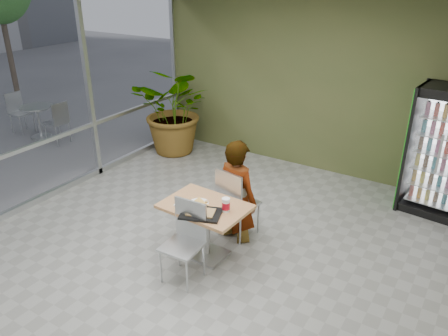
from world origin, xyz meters
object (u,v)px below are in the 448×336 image
at_px(cafeteria_tray, 201,214).
at_px(seated_woman, 237,200).
at_px(dining_table, 205,220).
at_px(potted_plant, 177,110).
at_px(chair_far, 234,199).
at_px(soda_cup, 226,205).
at_px(beverage_fridge, 441,152).
at_px(chair_near, 187,234).

bearing_deg(cafeteria_tray, seated_woman, 89.22).
xyz_separation_m(dining_table, potted_plant, (-2.49, 2.63, 0.35)).
height_order(chair_far, soda_cup, chair_far).
distance_m(chair_far, beverage_fridge, 3.19).
xyz_separation_m(dining_table, beverage_fridge, (2.27, 2.84, 0.43)).
bearing_deg(chair_far, potted_plant, -28.66).
relative_size(dining_table, potted_plant, 0.61).
distance_m(seated_woman, potted_plant, 3.30).
xyz_separation_m(seated_woman, beverage_fridge, (2.17, 2.23, 0.40)).
distance_m(dining_table, seated_woman, 0.62).
bearing_deg(seated_woman, potted_plant, -27.68).
distance_m(dining_table, cafeteria_tray, 0.33).
distance_m(soda_cup, beverage_fridge, 3.45).
height_order(seated_woman, potted_plant, potted_plant).
distance_m(seated_woman, soda_cup, 0.69).
bearing_deg(chair_far, chair_near, 97.37).
xyz_separation_m(soda_cup, potted_plant, (-2.79, 2.62, 0.05)).
bearing_deg(potted_plant, dining_table, -46.62).
bearing_deg(seated_woman, chair_near, 96.48).
bearing_deg(beverage_fridge, soda_cup, -118.56).
bearing_deg(potted_plant, soda_cup, -43.26).
relative_size(soda_cup, beverage_fridge, 0.09).
xyz_separation_m(dining_table, cafeteria_tray, (0.09, -0.22, 0.23)).
distance_m(chair_near, cafeteria_tray, 0.30).
height_order(seated_woman, cafeteria_tray, seated_woman).
bearing_deg(beverage_fridge, cafeteria_tray, -119.20).
xyz_separation_m(chair_far, chair_near, (-0.05, -1.00, -0.03)).
bearing_deg(soda_cup, seated_woman, 108.17).
bearing_deg(cafeteria_tray, soda_cup, 47.41).
xyz_separation_m(beverage_fridge, potted_plant, (-4.76, -0.21, -0.08)).
height_order(seated_woman, soda_cup, seated_woman).
bearing_deg(chair_far, dining_table, 91.97).
bearing_deg(chair_far, soda_cup, 121.94).
xyz_separation_m(chair_far, beverage_fridge, (2.19, 2.28, 0.36)).
height_order(chair_far, beverage_fridge, beverage_fridge).
height_order(cafeteria_tray, potted_plant, potted_plant).
xyz_separation_m(chair_near, potted_plant, (-2.52, 3.07, 0.31)).
relative_size(cafeteria_tray, potted_plant, 0.27).
xyz_separation_m(chair_far, cafeteria_tray, (0.01, -0.78, 0.16)).
distance_m(soda_cup, potted_plant, 3.83).
bearing_deg(potted_plant, chair_far, -38.92).
distance_m(cafeteria_tray, beverage_fridge, 3.76).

